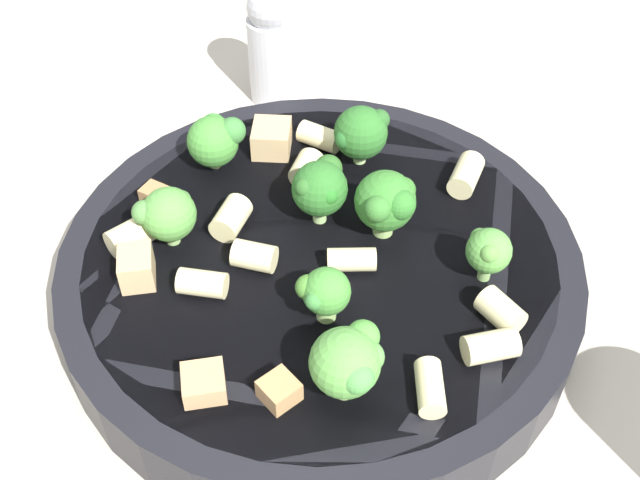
% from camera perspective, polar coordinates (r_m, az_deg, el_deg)
% --- Properties ---
extents(ground_plane, '(2.00, 2.00, 0.00)m').
position_cam_1_polar(ground_plane, '(0.48, 0.00, -3.96)').
color(ground_plane, '#BCB29E').
extents(pasta_bowl, '(0.30, 0.30, 0.04)m').
position_cam_1_polar(pasta_bowl, '(0.47, 0.00, -2.22)').
color(pasta_bowl, black).
rests_on(pasta_bowl, ground_plane).
extents(broccoli_floret_0, '(0.03, 0.03, 0.03)m').
position_cam_1_polar(broccoli_floret_0, '(0.41, 0.27, -3.75)').
color(broccoli_floret_0, '#93B766').
rests_on(broccoli_floret_0, pasta_bowl).
extents(broccoli_floret_1, '(0.02, 0.03, 0.03)m').
position_cam_1_polar(broccoli_floret_1, '(0.44, 11.86, -0.77)').
color(broccoli_floret_1, '#84AD60').
rests_on(broccoli_floret_1, pasta_bowl).
extents(broccoli_floret_2, '(0.04, 0.04, 0.04)m').
position_cam_1_polar(broccoli_floret_2, '(0.45, 4.79, 2.73)').
color(broccoli_floret_2, '#93B766').
rests_on(broccoli_floret_2, pasta_bowl).
extents(broccoli_floret_3, '(0.03, 0.03, 0.04)m').
position_cam_1_polar(broccoli_floret_3, '(0.45, -10.80, 1.83)').
color(broccoli_floret_3, '#84AD60').
rests_on(broccoli_floret_3, pasta_bowl).
extents(broccoli_floret_4, '(0.03, 0.03, 0.04)m').
position_cam_1_polar(broccoli_floret_4, '(0.50, 2.93, 7.63)').
color(broccoli_floret_4, '#9EC175').
rests_on(broccoli_floret_4, pasta_bowl).
extents(broccoli_floret_5, '(0.04, 0.03, 0.04)m').
position_cam_1_polar(broccoli_floret_5, '(0.46, 0.03, 3.79)').
color(broccoli_floret_5, '#9EC175').
rests_on(broccoli_floret_5, pasta_bowl).
extents(broccoli_floret_6, '(0.04, 0.04, 0.04)m').
position_cam_1_polar(broccoli_floret_6, '(0.38, 2.07, -8.63)').
color(broccoli_floret_6, '#9EC175').
rests_on(broccoli_floret_6, pasta_bowl).
extents(broccoli_floret_7, '(0.03, 0.03, 0.04)m').
position_cam_1_polar(broccoli_floret_7, '(0.50, -7.47, 7.14)').
color(broccoli_floret_7, '#93B766').
rests_on(broccoli_floret_7, pasta_bowl).
extents(rigatoni_0, '(0.03, 0.03, 0.02)m').
position_cam_1_polar(rigatoni_0, '(0.41, 12.03, -7.41)').
color(rigatoni_0, beige).
rests_on(rigatoni_0, pasta_bowl).
extents(rigatoni_1, '(0.03, 0.02, 0.02)m').
position_cam_1_polar(rigatoni_1, '(0.47, -13.31, 0.29)').
color(rigatoni_1, beige).
rests_on(rigatoni_1, pasta_bowl).
extents(rigatoni_2, '(0.03, 0.03, 0.01)m').
position_cam_1_polar(rigatoni_2, '(0.44, 2.31, -1.34)').
color(rigatoni_2, beige).
rests_on(rigatoni_2, pasta_bowl).
extents(rigatoni_3, '(0.02, 0.03, 0.01)m').
position_cam_1_polar(rigatoni_3, '(0.43, -8.36, -3.06)').
color(rigatoni_3, beige).
rests_on(rigatoni_3, pasta_bowl).
extents(rigatoni_4, '(0.03, 0.02, 0.02)m').
position_cam_1_polar(rigatoni_4, '(0.47, -6.35, 1.56)').
color(rigatoni_4, beige).
rests_on(rigatoni_4, pasta_bowl).
extents(rigatoni_5, '(0.02, 0.02, 0.02)m').
position_cam_1_polar(rigatoni_5, '(0.50, -0.95, 5.09)').
color(rigatoni_5, beige).
rests_on(rigatoni_5, pasta_bowl).
extents(rigatoni_6, '(0.02, 0.03, 0.01)m').
position_cam_1_polar(rigatoni_6, '(0.52, -0.02, 7.35)').
color(rigatoni_6, beige).
rests_on(rigatoni_6, pasta_bowl).
extents(rigatoni_7, '(0.03, 0.03, 0.01)m').
position_cam_1_polar(rigatoni_7, '(0.39, 7.83, -10.36)').
color(rigatoni_7, beige).
rests_on(rigatoni_7, pasta_bowl).
extents(rigatoni_8, '(0.02, 0.03, 0.02)m').
position_cam_1_polar(rigatoni_8, '(0.44, -4.69, -1.15)').
color(rigatoni_8, beige).
rests_on(rigatoni_8, pasta_bowl).
extents(rigatoni_9, '(0.03, 0.02, 0.02)m').
position_cam_1_polar(rigatoni_9, '(0.50, 10.34, 4.57)').
color(rigatoni_9, beige).
rests_on(rigatoni_9, pasta_bowl).
extents(rigatoni_10, '(0.02, 0.03, 0.02)m').
position_cam_1_polar(rigatoni_10, '(0.43, 12.72, -4.95)').
color(rigatoni_10, beige).
rests_on(rigatoni_10, pasta_bowl).
extents(chicken_chunk_0, '(0.03, 0.03, 0.02)m').
position_cam_1_polar(chicken_chunk_0, '(0.52, -3.46, 7.23)').
color(chicken_chunk_0, tan).
rests_on(chicken_chunk_0, pasta_bowl).
extents(chicken_chunk_1, '(0.03, 0.03, 0.02)m').
position_cam_1_polar(chicken_chunk_1, '(0.45, -12.91, -1.91)').
color(chicken_chunk_1, tan).
rests_on(chicken_chunk_1, pasta_bowl).
extents(chicken_chunk_2, '(0.02, 0.02, 0.01)m').
position_cam_1_polar(chicken_chunk_2, '(0.39, -2.92, -10.64)').
color(chicken_chunk_2, tan).
rests_on(chicken_chunk_2, pasta_bowl).
extents(chicken_chunk_3, '(0.03, 0.03, 0.01)m').
position_cam_1_polar(chicken_chunk_3, '(0.40, -8.27, -10.04)').
color(chicken_chunk_3, tan).
rests_on(chicken_chunk_3, pasta_bowl).
extents(chicken_chunk_4, '(0.01, 0.02, 0.01)m').
position_cam_1_polar(chicken_chunk_4, '(0.49, -11.57, 3.15)').
color(chicken_chunk_4, '#A87A4C').
rests_on(chicken_chunk_4, pasta_bowl).
extents(pepper_shaker, '(0.04, 0.04, 0.09)m').
position_cam_1_polar(pepper_shaker, '(0.61, -3.36, 13.80)').
color(pepper_shaker, silver).
rests_on(pepper_shaker, ground_plane).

